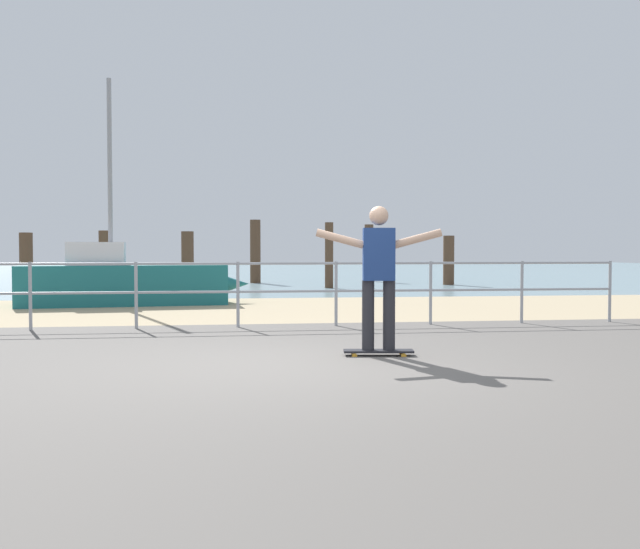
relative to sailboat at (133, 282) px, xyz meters
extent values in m
cube|color=#605B56|center=(2.88, -9.42, -0.52)|extent=(24.00, 10.00, 0.04)
cube|color=tan|center=(2.88, -1.42, -0.52)|extent=(24.00, 6.00, 0.04)
cube|color=#75939E|center=(2.88, 26.58, -0.52)|extent=(72.00, 50.00, 0.04)
cylinder|color=#9EA0A5|center=(-0.85, -4.82, 0.00)|extent=(0.05, 0.05, 1.05)
cylinder|color=#9EA0A5|center=(0.71, -4.82, 0.00)|extent=(0.05, 0.05, 1.05)
cylinder|color=#9EA0A5|center=(2.27, -4.82, 0.00)|extent=(0.05, 0.05, 1.05)
cylinder|color=#9EA0A5|center=(3.83, -4.82, 0.00)|extent=(0.05, 0.05, 1.05)
cylinder|color=#9EA0A5|center=(5.39, -4.82, 0.00)|extent=(0.05, 0.05, 1.05)
cylinder|color=#9EA0A5|center=(6.94, -4.82, 0.00)|extent=(0.05, 0.05, 1.05)
cylinder|color=#9EA0A5|center=(8.50, -4.82, 0.00)|extent=(0.05, 0.05, 1.05)
cylinder|color=#9EA0A5|center=(2.27, -4.82, 0.50)|extent=(12.46, 0.04, 0.04)
cylinder|color=#9EA0A5|center=(2.27, -4.82, 0.06)|extent=(12.46, 0.04, 0.04)
cube|color=#19666B|center=(-0.16, -0.02, -0.07)|extent=(4.53, 1.87, 0.90)
cone|color=#19666B|center=(2.03, 0.22, -0.07)|extent=(1.18, 0.88, 0.77)
cylinder|color=gray|center=(-0.46, -0.05, 2.42)|extent=(0.10, 0.10, 4.08)
cube|color=silver|center=(-0.76, -0.08, 0.63)|extent=(1.29, 1.02, 0.50)
cube|color=black|center=(3.84, -7.95, -0.45)|extent=(0.82, 0.30, 0.02)
cylinder|color=orange|center=(4.12, -7.91, -0.49)|extent=(0.06, 0.04, 0.06)
cylinder|color=orange|center=(4.10, -8.06, -0.49)|extent=(0.06, 0.04, 0.06)
cylinder|color=orange|center=(3.57, -7.84, -0.49)|extent=(0.06, 0.04, 0.06)
cylinder|color=orange|center=(3.55, -7.99, -0.49)|extent=(0.06, 0.04, 0.06)
cylinder|color=#26262B|center=(3.96, -7.96, -0.04)|extent=(0.14, 0.14, 0.80)
cylinder|color=#26262B|center=(3.72, -7.93, -0.04)|extent=(0.14, 0.14, 0.80)
cube|color=navy|center=(3.84, -7.95, 0.66)|extent=(0.38, 0.24, 0.60)
sphere|color=tan|center=(3.84, -7.95, 1.10)|extent=(0.22, 0.22, 0.22)
cylinder|color=tan|center=(4.28, -8.01, 0.84)|extent=(0.56, 0.16, 0.23)
cylinder|color=tan|center=(3.39, -7.89, 0.84)|extent=(0.56, 0.16, 0.23)
cylinder|color=#513826|center=(-3.54, 4.58, 0.34)|extent=(0.36, 0.36, 1.72)
cylinder|color=#513826|center=(-1.34, 4.36, 0.37)|extent=(0.36, 0.36, 1.77)
cylinder|color=#513826|center=(0.87, 5.62, 0.38)|extent=(0.37, 0.37, 1.79)
cylinder|color=#513826|center=(3.07, 9.60, 0.64)|extent=(0.38, 0.38, 2.33)
cylinder|color=#513826|center=(5.27, 5.95, 0.53)|extent=(0.27, 0.27, 2.10)
cylinder|color=#513826|center=(7.47, 10.43, 0.58)|extent=(0.34, 0.34, 2.21)
cylinder|color=#513826|center=(9.67, 7.40, 0.34)|extent=(0.38, 0.38, 1.72)
camera|label=1|loc=(2.15, -15.65, 0.72)|focal=38.62mm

